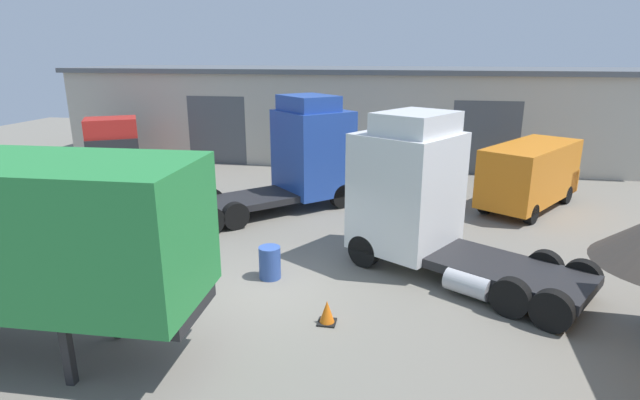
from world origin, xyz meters
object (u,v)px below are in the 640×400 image
(delivery_van_orange, at_px, (532,173))
(oil_drum, at_px, (270,263))
(tractor_unit_white, at_px, (419,196))
(traffic_cone, at_px, (327,313))
(tractor_unit_blue, at_px, (303,155))
(flatbed_truck_red, at_px, (112,152))

(delivery_van_orange, bearing_deg, oil_drum, 167.91)
(tractor_unit_white, distance_m, oil_drum, 4.45)
(oil_drum, bearing_deg, traffic_cone, -46.59)
(tractor_unit_blue, xyz_separation_m, traffic_cone, (2.50, -8.68, -1.75))
(flatbed_truck_red, bearing_deg, traffic_cone, -163.27)
(flatbed_truck_red, height_order, delivery_van_orange, flatbed_truck_red)
(delivery_van_orange, height_order, traffic_cone, delivery_van_orange)
(tractor_unit_blue, distance_m, traffic_cone, 9.20)
(tractor_unit_white, height_order, oil_drum, tractor_unit_white)
(flatbed_truck_red, bearing_deg, tractor_unit_blue, -135.35)
(tractor_unit_white, bearing_deg, traffic_cone, 93.80)
(traffic_cone, bearing_deg, flatbed_truck_red, 137.74)
(flatbed_truck_red, xyz_separation_m, delivery_van_orange, (18.49, -1.12, 0.07))
(delivery_van_orange, height_order, oil_drum, delivery_van_orange)
(tractor_unit_white, xyz_separation_m, tractor_unit_blue, (-4.40, 5.01, -0.02))
(tractor_unit_white, distance_m, flatbed_truck_red, 16.09)
(delivery_van_orange, xyz_separation_m, traffic_cone, (-6.18, -10.06, -1.11))
(tractor_unit_white, distance_m, tractor_unit_blue, 6.66)
(flatbed_truck_red, relative_size, traffic_cone, 15.72)
(tractor_unit_white, height_order, flatbed_truck_red, tractor_unit_white)
(traffic_cone, bearing_deg, delivery_van_orange, 58.45)
(flatbed_truck_red, bearing_deg, tractor_unit_white, -148.88)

